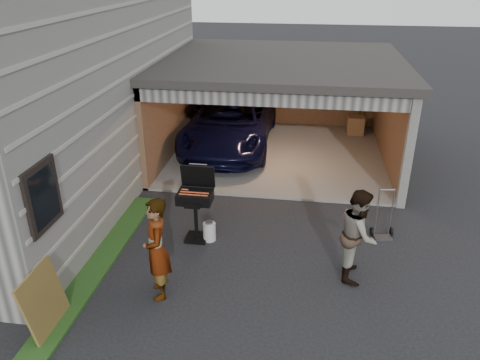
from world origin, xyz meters
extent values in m
plane|color=black|center=(0.00, 0.00, 0.00)|extent=(80.00, 80.00, 0.00)
cube|color=#474744|center=(-6.00, 4.00, 2.75)|extent=(7.00, 11.00, 5.50)
cube|color=#193814|center=(-2.25, -1.00, 0.03)|extent=(0.50, 8.00, 0.06)
cube|color=#605E59|center=(0.75, 6.50, 0.03)|extent=(6.50, 6.00, 0.06)
cube|color=#4F3D25|center=(0.75, 9.43, 1.35)|extent=(6.50, 0.15, 2.70)
cube|color=#4F3D25|center=(3.92, 6.50, 1.35)|extent=(0.15, 6.00, 2.70)
cube|color=#4F3D25|center=(-2.42, 6.50, 1.35)|extent=(0.15, 6.00, 2.70)
cube|color=#2D2B28|center=(0.75, 6.50, 2.80)|extent=(6.80, 6.30, 0.20)
cube|color=#474744|center=(0.75, 3.58, 2.52)|extent=(6.50, 0.16, 0.36)
cube|color=beige|center=(0.75, 4.80, 2.62)|extent=(6.00, 2.40, 0.06)
cube|color=#474744|center=(3.90, 3.55, 1.35)|extent=(0.20, 0.18, 2.70)
cube|color=brown|center=(-1.80, 8.70, 0.31)|extent=(0.60, 0.50, 0.50)
cube|color=brown|center=(-1.80, 8.70, 0.79)|extent=(0.50, 0.45, 0.45)
cube|color=brown|center=(3.20, 8.60, 0.36)|extent=(0.55, 0.50, 0.60)
cube|color=brown|center=(3.38, 9.20, 1.20)|extent=(0.24, 0.43, 2.20)
imported|color=black|center=(-0.77, 6.90, 0.76)|extent=(2.52, 5.45, 1.51)
imported|color=#9AABC2|center=(-0.82, -0.42, 0.93)|extent=(0.67, 0.80, 1.86)
imported|color=#4F2E1F|center=(2.60, 0.65, 0.88)|extent=(0.72, 0.90, 1.75)
cube|color=black|center=(-0.60, 1.44, 0.03)|extent=(0.45, 0.45, 0.05)
cylinder|color=black|center=(-0.60, 1.44, 0.48)|extent=(0.07, 0.07, 0.90)
cube|color=black|center=(-0.60, 1.44, 0.99)|extent=(0.71, 0.49, 0.21)
cube|color=#59595B|center=(-0.60, 1.44, 1.08)|extent=(0.64, 0.43, 0.02)
cube|color=black|center=(-0.60, 1.75, 1.33)|extent=(0.71, 0.13, 0.49)
cylinder|color=silver|center=(-0.32, 1.44, 0.20)|extent=(0.28, 0.28, 0.40)
cube|color=brown|center=(-2.34, -1.50, 0.53)|extent=(0.27, 0.96, 1.06)
cube|color=slate|center=(3.31, 2.02, 0.02)|extent=(0.40, 0.29, 0.04)
cylinder|color=black|center=(3.08, 2.11, 0.09)|extent=(0.07, 0.19, 0.19)
cylinder|color=black|center=(3.49, 2.18, 0.09)|extent=(0.07, 0.19, 0.19)
cylinder|color=slate|center=(3.13, 2.12, 0.57)|extent=(0.03, 0.03, 1.09)
cylinder|color=slate|center=(3.44, 2.17, 0.57)|extent=(0.03, 0.03, 1.09)
cylinder|color=slate|center=(3.29, 2.15, 1.09)|extent=(0.31, 0.08, 0.03)
camera|label=1|loc=(1.53, -6.80, 5.33)|focal=35.00mm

